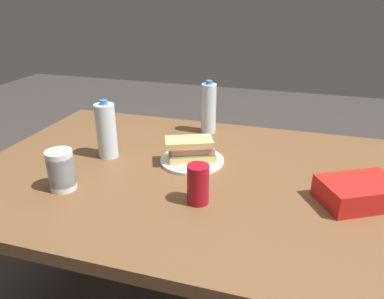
% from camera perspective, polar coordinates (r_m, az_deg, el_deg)
% --- Properties ---
extents(dining_table, '(1.72, 1.03, 0.72)m').
position_cam_1_polar(dining_table, '(1.30, 3.89, -7.00)').
color(dining_table, brown).
rests_on(dining_table, ground_plane).
extents(paper_plate, '(0.23, 0.23, 0.01)m').
position_cam_1_polar(paper_plate, '(1.35, -0.00, -1.71)').
color(paper_plate, white).
rests_on(paper_plate, dining_table).
extents(sandwich, '(0.20, 0.16, 0.08)m').
position_cam_1_polar(sandwich, '(1.32, -0.15, 0.07)').
color(sandwich, '#DBB26B').
rests_on(sandwich, paper_plate).
extents(soda_can_red, '(0.07, 0.07, 0.12)m').
position_cam_1_polar(soda_can_red, '(1.08, 0.95, -5.44)').
color(soda_can_red, maroon).
rests_on(soda_can_red, dining_table).
extents(chip_bag, '(0.27, 0.24, 0.07)m').
position_cam_1_polar(chip_bag, '(1.20, 24.75, -6.06)').
color(chip_bag, red).
rests_on(chip_bag, dining_table).
extents(water_bottle_tall, '(0.07, 0.07, 0.22)m').
position_cam_1_polar(water_bottle_tall, '(1.39, -13.25, 2.89)').
color(water_bottle_tall, silver).
rests_on(water_bottle_tall, dining_table).
extents(plastic_cup_stack, '(0.08, 0.08, 0.13)m').
position_cam_1_polar(plastic_cup_stack, '(1.22, -19.81, -3.05)').
color(plastic_cup_stack, silver).
rests_on(plastic_cup_stack, dining_table).
extents(water_bottle_spare, '(0.06, 0.06, 0.23)m').
position_cam_1_polar(water_bottle_spare, '(1.60, 2.62, 6.46)').
color(water_bottle_spare, silver).
rests_on(water_bottle_spare, dining_table).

